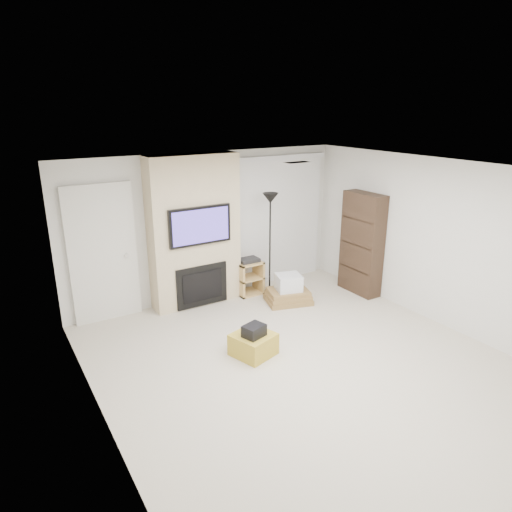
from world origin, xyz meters
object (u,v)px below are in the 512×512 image
ottoman (253,344)px  box_stack (288,292)px  bookshelf (362,244)px  floor_lamp (270,216)px  av_stand (249,275)px

ottoman → box_stack: size_ratio=0.58×
box_stack → bookshelf: bookshelf is taller
floor_lamp → bookshelf: (1.43, -0.76, -0.53)m
box_stack → floor_lamp: bearing=97.6°
ottoman → floor_lamp: size_ratio=0.28×
bookshelf → floor_lamp: bearing=152.0°
floor_lamp → bookshelf: bearing=-28.0°
ottoman → bookshelf: (2.78, 0.88, 0.75)m
floor_lamp → bookshelf: 1.71m
box_stack → ottoman: bearing=-140.5°
av_stand → box_stack: av_stand is taller
box_stack → av_stand: bearing=118.9°
av_stand → bookshelf: bearing=-28.8°
ottoman → box_stack: box_stack is taller
av_stand → bookshelf: 2.07m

